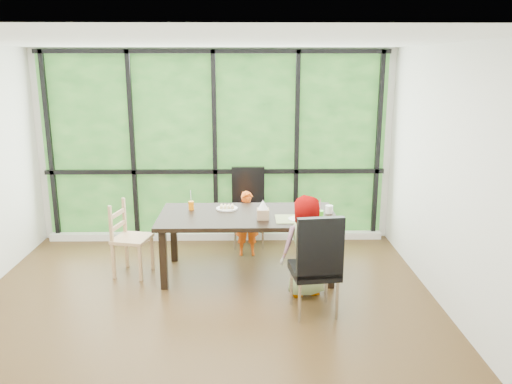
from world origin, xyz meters
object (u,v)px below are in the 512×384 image
at_px(plate_near, 298,219).
at_px(green_cup, 320,216).
at_px(child_toddler, 247,223).
at_px(chair_window_leather, 249,208).
at_px(tissue_box, 263,214).
at_px(chair_interior_leather, 314,263).
at_px(child_older, 304,246).
at_px(dining_table, 248,244).
at_px(orange_cup, 191,205).
at_px(white_mug, 329,209).
at_px(chair_end_beech, 132,239).
at_px(plate_far, 227,208).

bearing_deg(plate_near, green_cup, -19.35).
relative_size(child_toddler, green_cup, 6.64).
xyz_separation_m(chair_window_leather, tissue_box, (0.16, -1.19, 0.27)).
bearing_deg(child_toddler, chair_interior_leather, -70.47).
bearing_deg(child_older, child_toddler, -78.26).
xyz_separation_m(dining_table, chair_interior_leather, (0.67, -1.02, 0.17)).
bearing_deg(plate_near, tissue_box, 174.79).
bearing_deg(chair_window_leather, child_older, -70.85).
distance_m(plate_near, orange_cup, 1.35).
bearing_deg(plate_near, white_mug, 33.18).
bearing_deg(tissue_box, orange_cup, 155.33).
distance_m(orange_cup, tissue_box, 0.96).
bearing_deg(dining_table, plate_near, -20.56).
height_order(chair_window_leather, green_cup, chair_window_leather).
xyz_separation_m(child_toddler, child_older, (0.62, -1.22, 0.13)).
distance_m(chair_window_leather, child_older, 1.71).
distance_m(chair_end_beech, plate_far, 1.20).
xyz_separation_m(dining_table, orange_cup, (-0.69, 0.22, 0.43)).
bearing_deg(tissue_box, plate_far, 136.25).
distance_m(plate_near, white_mug, 0.48).
bearing_deg(chair_end_beech, white_mug, -77.04).
bearing_deg(chair_window_leather, child_toddler, -93.96).
height_order(chair_interior_leather, white_mug, chair_interior_leather).
xyz_separation_m(chair_interior_leather, child_toddler, (-0.67, 1.65, -0.11)).
xyz_separation_m(child_older, plate_far, (-0.87, 0.82, 0.19)).
distance_m(child_toddler, plate_near, 1.08).
bearing_deg(white_mug, chair_interior_leather, -106.12).
bearing_deg(child_older, orange_cup, -46.81).
relative_size(child_older, white_mug, 12.15).
bearing_deg(plate_near, chair_interior_leather, -83.58).
xyz_separation_m(chair_end_beech, plate_near, (1.97, -0.23, 0.31)).
distance_m(chair_window_leather, tissue_box, 1.23).
bearing_deg(chair_end_beech, child_older, -94.34).
bearing_deg(tissue_box, dining_table, 134.49).
xyz_separation_m(chair_window_leather, child_toddler, (-0.02, -0.38, -0.11)).
bearing_deg(orange_cup, child_older, -31.56).
xyz_separation_m(dining_table, child_toddler, (-0.00, 0.63, 0.06)).
bearing_deg(chair_end_beech, child_toddler, -53.78).
relative_size(chair_end_beech, white_mug, 9.70).
relative_size(child_older, tissue_box, 8.19).
xyz_separation_m(chair_interior_leather, plate_near, (-0.09, 0.80, 0.22)).
bearing_deg(white_mug, orange_cup, 173.96).
distance_m(dining_table, orange_cup, 0.84).
distance_m(dining_table, tissue_box, 0.50).
distance_m(chair_interior_leather, tissue_box, 1.01).
height_order(orange_cup, tissue_box, tissue_box).
bearing_deg(tissue_box, child_toddler, 102.43).
distance_m(dining_table, white_mug, 1.07).
bearing_deg(dining_table, tissue_box, -45.51).
xyz_separation_m(dining_table, child_older, (0.62, -0.59, 0.19)).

